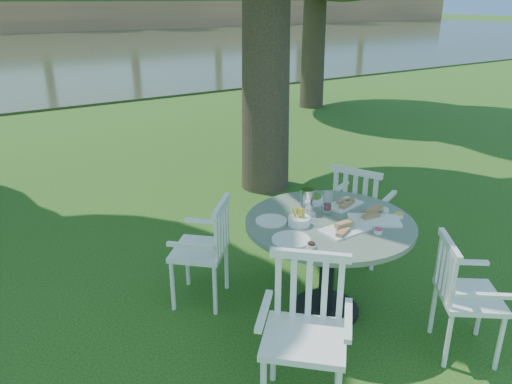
% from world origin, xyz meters
% --- Properties ---
extents(ground, '(140.00, 140.00, 0.00)m').
position_xyz_m(ground, '(0.00, 0.00, 0.00)').
color(ground, '#153B0C').
rests_on(ground, ground).
extents(table, '(1.32, 1.32, 0.84)m').
position_xyz_m(table, '(0.17, -0.60, 0.66)').
color(table, black).
rests_on(table, ground).
extents(chair_ne, '(0.63, 0.65, 0.99)m').
position_xyz_m(chair_ne, '(0.99, -0.08, 0.58)').
color(chair_ne, white).
rests_on(chair_ne, ground).
extents(chair_nw, '(0.63, 0.64, 0.92)m').
position_xyz_m(chair_nw, '(-0.55, 0.07, 0.54)').
color(chair_nw, white).
rests_on(chair_nw, ground).
extents(chair_sw, '(0.69, 0.69, 1.00)m').
position_xyz_m(chair_sw, '(-0.56, -1.25, 0.59)').
color(chair_sw, white).
rests_on(chair_sw, ground).
extents(chair_se, '(0.61, 0.61, 0.89)m').
position_xyz_m(chair_se, '(0.63, -1.48, 0.53)').
color(chair_se, white).
rests_on(chair_se, ground).
extents(tableware, '(1.13, 0.84, 0.21)m').
position_xyz_m(tableware, '(0.13, -0.53, 0.88)').
color(tableware, white).
rests_on(tableware, table).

